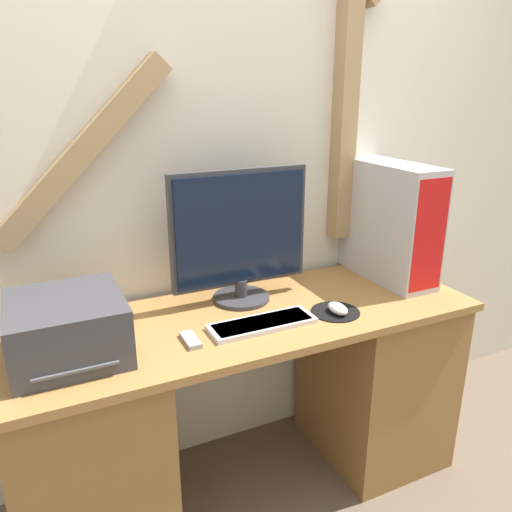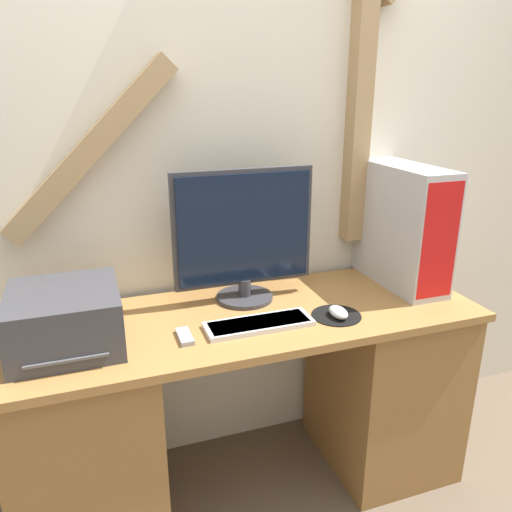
% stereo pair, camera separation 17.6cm
% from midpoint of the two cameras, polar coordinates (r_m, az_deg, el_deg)
% --- Properties ---
extents(wall_back, '(6.40, 0.13, 2.70)m').
position_cam_midpoint_polar(wall_back, '(2.00, -7.60, 12.43)').
color(wall_back, silver).
rests_on(wall_back, ground_plane).
extents(desk, '(1.71, 0.60, 0.79)m').
position_cam_midpoint_polar(desk, '(2.03, -3.29, -16.47)').
color(desk, olive).
rests_on(desk, ground_plane).
extents(monitor, '(0.54, 0.22, 0.51)m').
position_cam_midpoint_polar(monitor, '(1.87, -4.51, 2.41)').
color(monitor, '#333338').
rests_on(monitor, desk).
extents(keyboard, '(0.38, 0.13, 0.02)m').
position_cam_midpoint_polar(keyboard, '(1.74, -2.34, -7.82)').
color(keyboard, silver).
rests_on(keyboard, desk).
extents(mousepad, '(0.18, 0.18, 0.00)m').
position_cam_midpoint_polar(mousepad, '(1.85, 6.38, -6.41)').
color(mousepad, black).
rests_on(mousepad, desk).
extents(mouse, '(0.06, 0.10, 0.04)m').
position_cam_midpoint_polar(mouse, '(1.83, 6.62, -6.03)').
color(mouse, silver).
rests_on(mouse, mousepad).
extents(computer_tower, '(0.18, 0.48, 0.49)m').
position_cam_midpoint_polar(computer_tower, '(2.15, 12.80, 3.80)').
color(computer_tower, '#B2B2B7').
rests_on(computer_tower, desk).
extents(printer, '(0.34, 0.36, 0.19)m').
position_cam_midpoint_polar(printer, '(1.66, -23.67, -7.62)').
color(printer, '#38383D').
rests_on(printer, desk).
extents(remote_control, '(0.04, 0.11, 0.02)m').
position_cam_midpoint_polar(remote_control, '(1.67, -10.55, -9.49)').
color(remote_control, gray).
rests_on(remote_control, desk).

